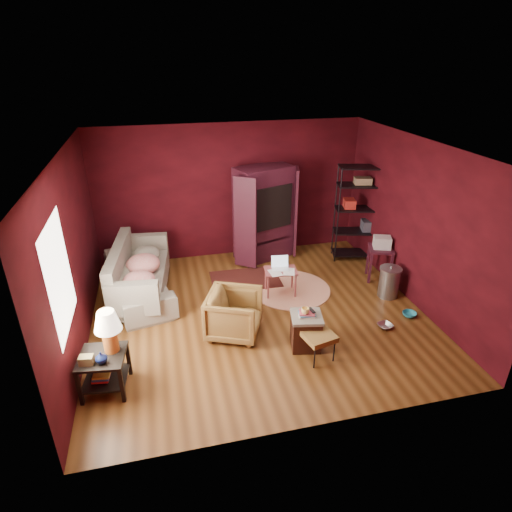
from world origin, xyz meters
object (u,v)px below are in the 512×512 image
at_px(laptop_desk, 281,272).
at_px(tv_armoire, 264,212).
at_px(side_table, 106,344).
at_px(wire_shelving, 360,209).
at_px(armchair, 234,312).
at_px(hamper, 306,330).
at_px(sofa, 137,274).

relative_size(laptop_desk, tv_armoire, 0.36).
distance_m(side_table, wire_shelving, 5.67).
distance_m(armchair, hamper, 1.13).
height_order(sofa, side_table, side_table).
bearing_deg(side_table, hamper, 4.12).
height_order(hamper, wire_shelving, wire_shelving).
bearing_deg(tv_armoire, armchair, -133.24).
height_order(hamper, tv_armoire, tv_armoire).
height_order(side_table, laptop_desk, side_table).
distance_m(sofa, side_table, 2.38).
bearing_deg(hamper, wire_shelving, 51.98).
bearing_deg(laptop_desk, armchair, -128.50).
bearing_deg(hamper, side_table, -175.88).
distance_m(side_table, tv_armoire, 4.49).
bearing_deg(sofa, hamper, -142.90).
height_order(armchair, tv_armoire, tv_armoire).
distance_m(sofa, tv_armoire, 2.88).
distance_m(sofa, hamper, 3.26).
distance_m(side_table, hamper, 2.83).
bearing_deg(side_table, laptop_desk, 31.95).
height_order(side_table, wire_shelving, wire_shelving).
relative_size(side_table, laptop_desk, 1.61).
xyz_separation_m(hamper, tv_armoire, (0.17, 3.16, 0.74)).
bearing_deg(wire_shelving, armchair, -131.82).
relative_size(side_table, wire_shelving, 0.57).
height_order(laptop_desk, tv_armoire, tv_armoire).
distance_m(armchair, laptop_desk, 1.47).
height_order(hamper, laptop_desk, laptop_desk).
height_order(armchair, laptop_desk, armchair).
bearing_deg(side_table, tv_armoire, 48.62).
relative_size(armchair, hamper, 1.27).
bearing_deg(tv_armoire, wire_shelving, -33.99).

